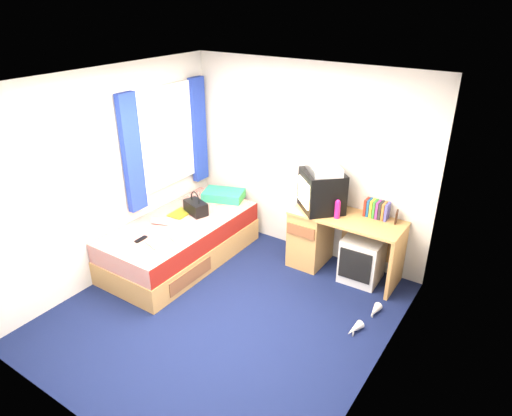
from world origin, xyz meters
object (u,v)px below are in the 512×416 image
Objects in this scene: handbag at (196,207)px; magazine at (180,213)px; water_bottle at (160,222)px; picture_frame at (396,217)px; vcr at (324,168)px; crt_tv at (322,191)px; pink_water_bottle at (337,210)px; aerosol_can at (340,207)px; colour_swatch_fan at (152,245)px; remote_control at (141,239)px; bed at (181,241)px; white_heels at (365,320)px; desk at (324,236)px; storage_cube at (362,259)px; towel at (181,234)px; pillow at (224,195)px.

magazine is (-0.16, -0.12, -0.08)m from handbag.
picture_frame is at bearing 26.36° from water_bottle.
vcr is 1.90m from magazine.
picture_frame is 0.70× the size of water_bottle.
crt_tv is 0.89m from picture_frame.
aerosol_can is at bearing 95.40° from pink_water_bottle.
aerosol_can reaches higher than colour_swatch_fan.
crt_tv is 2.32× the size of magazine.
magazine is at bearing -159.40° from aerosol_can.
pink_water_bottle is at bearing 18.10° from magazine.
remote_control is at bearing -142.62° from pink_water_bottle.
white_heels is (2.40, 0.12, -0.23)m from bed.
desk is at bearing 174.07° from aerosol_can.
bed is 3.66× the size of storage_cube.
storage_cube is (0.51, -0.02, -0.13)m from desk.
bed is at bearing 50.93° from water_bottle.
pink_water_bottle is at bearing 35.24° from remote_control.
crt_tv is 4.06× the size of remote_control.
pink_water_bottle is 0.92× the size of colour_swatch_fan.
pink_water_bottle is at bearing 36.25° from towel.
towel reaches higher than colour_swatch_fan.
vcr reaches higher than aerosol_can.
vcr is 1.75× the size of towel.
vcr is 0.49m from aerosol_can.
water_bottle reaches higher than magazine.
pillow is 2.53m from white_heels.
picture_frame is 0.69× the size of pink_water_bottle.
picture_frame reaches higher than desk.
desk is 1.65m from handbag.
colour_swatch_fan reaches higher than storage_cube.
picture_frame is (0.78, 0.16, 0.41)m from desk.
storage_cube is 2.07× the size of towel.
desk is 0.87m from vcr.
water_bottle is 0.33× the size of white_heels.
crt_tv is 2.95× the size of colour_swatch_fan.
remote_control is 0.26× the size of white_heels.
vcr is at bearing 175.61° from storage_cube.
crt_tv is at bearing 140.76° from white_heels.
water_bottle is 0.41m from remote_control.
bed is 9.88× the size of pink_water_bottle.
storage_cube is at bearing -2.61° from desk.
pink_water_bottle reaches higher than colour_swatch_fan.
aerosol_can is 0.69× the size of magazine.
crt_tv is at bearing 1.75° from pillow.
picture_frame reaches higher than towel.
white_heels is (0.67, -0.66, -0.81)m from pink_water_bottle.
white_heels is (2.38, -0.17, -0.59)m from handbag.
bed is 12.50× the size of remote_control.
towel is at bearing -137.21° from desk.
picture_frame reaches higher than storage_cube.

